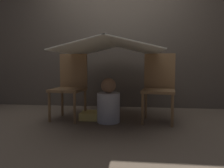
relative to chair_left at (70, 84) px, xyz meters
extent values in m
plane|color=brown|center=(0.62, -0.22, -0.51)|extent=(8.80, 8.80, 0.00)
cube|color=#4C4238|center=(0.62, 0.97, 0.74)|extent=(7.00, 0.05, 2.50)
cylinder|color=brown|center=(-0.22, -0.24, -0.30)|extent=(0.04, 0.04, 0.41)
cylinder|color=brown|center=(0.15, -0.29, -0.30)|extent=(0.04, 0.04, 0.41)
cylinder|color=brown|center=(-0.17, 0.13, -0.30)|extent=(0.04, 0.04, 0.41)
cylinder|color=brown|center=(0.20, 0.07, -0.30)|extent=(0.04, 0.04, 0.41)
cube|color=brown|center=(-0.01, -0.08, -0.08)|extent=(0.48, 0.48, 0.04)
cube|color=brown|center=(0.02, 0.11, 0.18)|extent=(0.43, 0.09, 0.49)
cylinder|color=brown|center=(1.03, -0.24, -0.30)|extent=(0.04, 0.04, 0.41)
cylinder|color=brown|center=(1.40, -0.29, -0.30)|extent=(0.04, 0.04, 0.41)
cylinder|color=brown|center=(1.09, 0.13, -0.30)|extent=(0.04, 0.04, 0.41)
cylinder|color=brown|center=(1.45, 0.07, -0.30)|extent=(0.04, 0.04, 0.41)
cube|color=brown|center=(1.24, -0.08, -0.08)|extent=(0.49, 0.49, 0.04)
cube|color=brown|center=(1.27, 0.11, 0.18)|extent=(0.43, 0.09, 0.49)
cube|color=silver|center=(0.30, -0.08, 0.51)|extent=(0.63, 1.51, 0.16)
cube|color=silver|center=(0.93, -0.08, 0.51)|extent=(0.63, 1.51, 0.16)
cube|color=silver|center=(0.62, -0.08, 0.58)|extent=(0.04, 1.51, 0.01)
cylinder|color=#B2B2B7|center=(0.57, -0.15, -0.31)|extent=(0.31, 0.31, 0.40)
sphere|color=brown|center=(0.57, -0.15, 0.00)|extent=(0.20, 0.20, 0.20)
cube|color=#E5CC66|center=(0.36, 0.00, -0.46)|extent=(0.39, 0.31, 0.10)
camera|label=1|loc=(0.95, -3.04, 0.27)|focal=35.00mm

